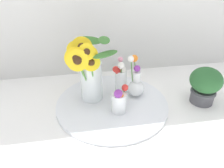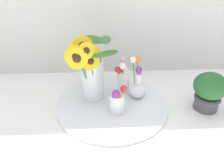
{
  "view_description": "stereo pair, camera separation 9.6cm",
  "coord_description": "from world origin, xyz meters",
  "px_view_note": "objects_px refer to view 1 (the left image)",
  "views": [
    {
      "loc": [
        -0.1,
        -0.79,
        0.62
      ],
      "look_at": [
        0.04,
        0.02,
        0.12
      ],
      "focal_mm": 35.0,
      "sensor_mm": 36.0,
      "label": 1
    },
    {
      "loc": [
        -0.01,
        -0.8,
        0.62
      ],
      "look_at": [
        0.04,
        0.02,
        0.12
      ],
      "focal_mm": 35.0,
      "sensor_mm": 36.0,
      "label": 2
    }
  ],
  "objects_px": {
    "serving_tray": "(112,104)",
    "mason_jar_sunflowers": "(90,72)",
    "vase_small_center": "(119,101)",
    "potted_plant": "(205,84)",
    "vase_small_back": "(121,77)",
    "vase_bulb_right": "(136,83)"
  },
  "relations": [
    {
      "from": "potted_plant",
      "to": "vase_small_back",
      "type": "bearing_deg",
      "value": 160.93
    },
    {
      "from": "serving_tray",
      "to": "vase_small_back",
      "type": "xyz_separation_m",
      "value": [
        0.06,
        0.09,
        0.09
      ]
    },
    {
      "from": "mason_jar_sunflowers",
      "to": "potted_plant",
      "type": "xyz_separation_m",
      "value": [
        0.52,
        -0.09,
        -0.07
      ]
    },
    {
      "from": "serving_tray",
      "to": "potted_plant",
      "type": "xyz_separation_m",
      "value": [
        0.43,
        -0.04,
        0.09
      ]
    },
    {
      "from": "serving_tray",
      "to": "mason_jar_sunflowers",
      "type": "relative_size",
      "value": 1.67
    },
    {
      "from": "vase_small_center",
      "to": "serving_tray",
      "type": "bearing_deg",
      "value": 105.33
    },
    {
      "from": "mason_jar_sunflowers",
      "to": "vase_bulb_right",
      "type": "relative_size",
      "value": 1.57
    },
    {
      "from": "vase_small_center",
      "to": "vase_bulb_right",
      "type": "height_order",
      "value": "vase_bulb_right"
    },
    {
      "from": "vase_bulb_right",
      "to": "potted_plant",
      "type": "height_order",
      "value": "vase_bulb_right"
    },
    {
      "from": "vase_bulb_right",
      "to": "potted_plant",
      "type": "relative_size",
      "value": 1.11
    },
    {
      "from": "vase_small_center",
      "to": "potted_plant",
      "type": "height_order",
      "value": "potted_plant"
    },
    {
      "from": "vase_small_center",
      "to": "vase_bulb_right",
      "type": "xyz_separation_m",
      "value": [
        0.1,
        0.11,
        0.01
      ]
    },
    {
      "from": "serving_tray",
      "to": "mason_jar_sunflowers",
      "type": "xyz_separation_m",
      "value": [
        -0.09,
        0.04,
        0.15
      ]
    },
    {
      "from": "mason_jar_sunflowers",
      "to": "potted_plant",
      "type": "relative_size",
      "value": 1.75
    },
    {
      "from": "serving_tray",
      "to": "vase_bulb_right",
      "type": "bearing_deg",
      "value": 19.46
    },
    {
      "from": "potted_plant",
      "to": "vase_bulb_right",
      "type": "bearing_deg",
      "value": 164.31
    },
    {
      "from": "vase_small_back",
      "to": "potted_plant",
      "type": "height_order",
      "value": "vase_small_back"
    },
    {
      "from": "vase_bulb_right",
      "to": "potted_plant",
      "type": "bearing_deg",
      "value": -15.69
    },
    {
      "from": "mason_jar_sunflowers",
      "to": "potted_plant",
      "type": "height_order",
      "value": "mason_jar_sunflowers"
    },
    {
      "from": "mason_jar_sunflowers",
      "to": "vase_small_center",
      "type": "xyz_separation_m",
      "value": [
        0.11,
        -0.11,
        -0.09
      ]
    },
    {
      "from": "vase_small_center",
      "to": "vase_bulb_right",
      "type": "distance_m",
      "value": 0.15
    },
    {
      "from": "vase_bulb_right",
      "to": "potted_plant",
      "type": "xyz_separation_m",
      "value": [
        0.3,
        -0.09,
        0.02
      ]
    }
  ]
}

